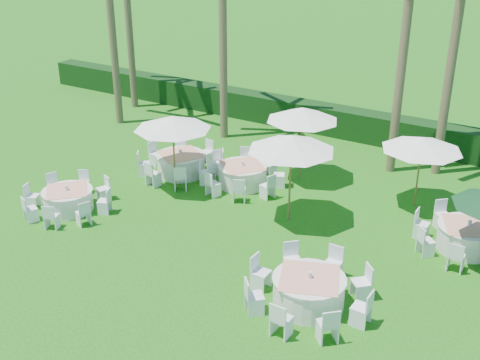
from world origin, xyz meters
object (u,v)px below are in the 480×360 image
at_px(banquet_table_e, 242,175).
at_px(umbrella_b, 291,143).
at_px(banquet_table_d, 181,163).
at_px(banquet_table_a, 68,199).
at_px(banquet_table_c, 309,291).
at_px(umbrella_a, 173,123).
at_px(banquet_table_f, 467,237).
at_px(umbrella_c, 302,114).
at_px(umbrella_d, 422,144).

relative_size(banquet_table_e, umbrella_b, 1.06).
xyz_separation_m(banquet_table_d, umbrella_b, (5.00, -1.09, 2.17)).
distance_m(banquet_table_a, banquet_table_c, 8.86).
bearing_deg(umbrella_b, banquet_table_a, -153.85).
bearing_deg(umbrella_b, umbrella_a, 179.44).
distance_m(banquet_table_f, umbrella_c, 6.86).
relative_size(umbrella_b, umbrella_c, 1.06).
bearing_deg(umbrella_a, umbrella_d, 21.48).
xyz_separation_m(umbrella_a, umbrella_c, (3.38, 2.96, 0.05)).
xyz_separation_m(banquet_table_a, umbrella_a, (1.92, 3.18, 2.02)).
distance_m(banquet_table_d, banquet_table_e, 2.45).
height_order(banquet_table_a, umbrella_a, umbrella_a).
distance_m(banquet_table_f, umbrella_b, 5.71).
relative_size(banquet_table_c, umbrella_a, 1.20).
bearing_deg(umbrella_b, banquet_table_e, 150.87).
xyz_separation_m(banquet_table_e, umbrella_c, (1.48, 1.57, 2.05)).
relative_size(banquet_table_a, banquet_table_d, 0.88).
relative_size(banquet_table_a, banquet_table_f, 0.91).
xyz_separation_m(banquet_table_d, umbrella_c, (3.91, 1.91, 2.03)).
relative_size(banquet_table_e, umbrella_d, 1.16).
distance_m(banquet_table_d, umbrella_b, 5.56).
xyz_separation_m(banquet_table_a, banquet_table_d, (1.39, 4.23, 0.04)).
bearing_deg(umbrella_d, banquet_table_e, -164.36).
relative_size(banquet_table_e, banquet_table_f, 0.99).
relative_size(banquet_table_d, banquet_table_e, 1.05).
bearing_deg(banquet_table_c, umbrella_d, 84.61).
bearing_deg(umbrella_c, umbrella_a, -138.79).
relative_size(banquet_table_e, umbrella_c, 1.11).
bearing_deg(banquet_table_e, banquet_table_a, -129.84).
xyz_separation_m(banquet_table_c, banquet_table_d, (-7.45, 4.81, -0.01)).
bearing_deg(umbrella_c, banquet_table_d, -153.98).
bearing_deg(umbrella_a, banquet_table_e, 36.23).
distance_m(banquet_table_e, banquet_table_f, 7.75).
height_order(banquet_table_e, banquet_table_f, banquet_table_e).
distance_m(banquet_table_c, banquet_table_f, 5.50).
bearing_deg(umbrella_a, banquet_table_d, 116.77).
distance_m(banquet_table_c, umbrella_d, 6.99).
distance_m(umbrella_a, umbrella_c, 4.49).
relative_size(banquet_table_d, umbrella_d, 1.22).
xyz_separation_m(banquet_table_d, banquet_table_e, (2.43, 0.34, -0.01)).
bearing_deg(umbrella_d, banquet_table_c, -95.39).
relative_size(banquet_table_f, umbrella_b, 1.06).
height_order(banquet_table_f, umbrella_c, umbrella_c).
relative_size(banquet_table_a, umbrella_b, 0.97).
bearing_deg(banquet_table_f, banquet_table_e, 177.32).
bearing_deg(banquet_table_c, banquet_table_a, 176.24).
bearing_deg(banquet_table_f, umbrella_b, -168.28).
relative_size(banquet_table_d, umbrella_c, 1.17).
distance_m(umbrella_c, umbrella_d, 4.19).
xyz_separation_m(banquet_table_c, umbrella_a, (-6.92, 3.76, 1.98)).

